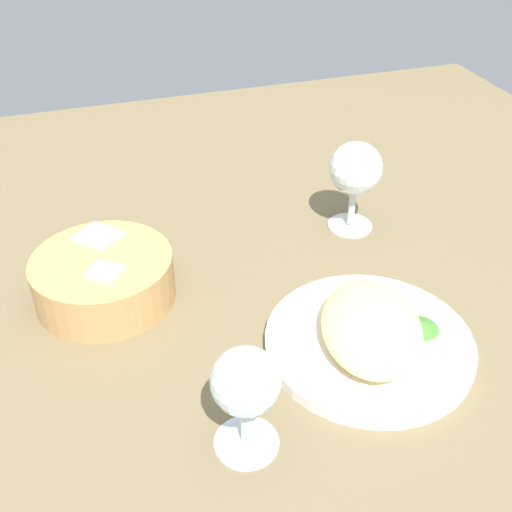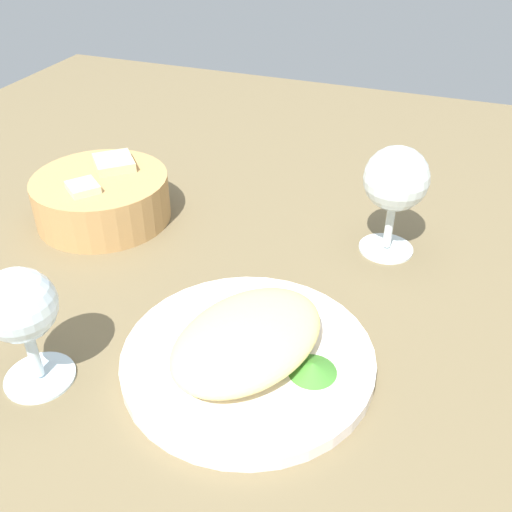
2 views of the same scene
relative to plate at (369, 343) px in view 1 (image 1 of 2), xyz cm
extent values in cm
cube|color=brown|center=(12.16, 6.09, -1.70)|extent=(140.00, 140.00, 2.00)
cylinder|color=white|center=(0.00, 0.00, 0.00)|extent=(23.85, 23.85, 1.40)
ellipsoid|color=#EED67E|center=(0.00, 0.00, 2.53)|extent=(19.40, 16.34, 3.66)
cone|color=#3D802B|center=(-0.21, -6.32, 1.23)|extent=(4.48, 4.48, 1.06)
cylinder|color=tan|center=(18.44, 27.50, 2.29)|extent=(17.37, 17.37, 5.97)
cube|color=beige|center=(21.80, 27.24, 3.82)|extent=(7.14, 7.11, 5.31)
cube|color=beige|center=(14.76, 27.26, 4.32)|extent=(4.99, 5.06, 3.77)
cylinder|color=silver|center=(24.01, -8.76, -0.40)|extent=(6.53, 6.53, 0.60)
cylinder|color=silver|center=(24.01, -8.76, 2.55)|extent=(1.00, 1.00, 5.30)
sphere|color=silver|center=(24.01, -8.76, 8.96)|extent=(7.51, 7.51, 7.51)
cylinder|color=silver|center=(-8.50, 17.28, -0.40)|extent=(6.42, 6.42, 0.60)
cylinder|color=silver|center=(-8.50, 17.28, 2.35)|extent=(1.00, 1.00, 4.91)
sphere|color=silver|center=(-8.50, 17.28, 8.06)|extent=(6.50, 6.50, 6.50)
camera|label=1|loc=(-45.88, 28.32, 49.95)|focal=43.99mm
camera|label=2|loc=(-37.00, -14.66, 39.27)|focal=40.99mm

